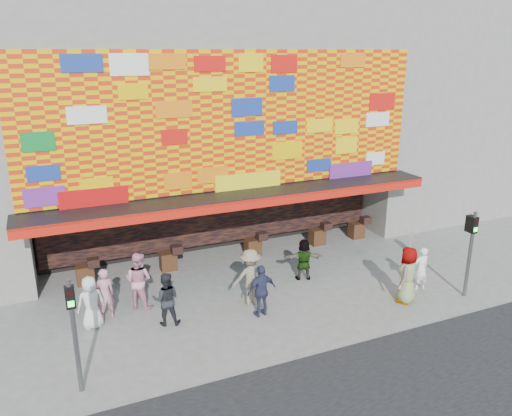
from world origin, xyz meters
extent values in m
plane|color=slate|center=(0.00, 0.00, 0.00)|extent=(90.00, 90.00, 0.00)
cube|color=gray|center=(0.00, 8.00, 6.50)|extent=(15.00, 8.00, 7.00)
cube|color=black|center=(0.00, 9.00, 1.50)|extent=(15.00, 6.00, 3.00)
cube|color=gray|center=(-7.30, 5.00, 1.50)|extent=(0.40, 2.00, 3.00)
cube|color=gray|center=(7.30, 5.00, 1.50)|extent=(0.40, 2.00, 3.00)
cube|color=black|center=(0.00, 3.40, 3.00)|extent=(15.20, 1.60, 0.12)
cube|color=red|center=(0.00, 2.62, 2.85)|extent=(15.20, 0.04, 0.35)
cube|color=#F4AE00|center=(0.00, 3.96, 5.55)|extent=(14.80, 0.08, 4.90)
cube|color=black|center=(0.00, 5.85, 1.55)|extent=(14.00, 0.25, 2.50)
cube|color=gray|center=(13.00, 8.00, 6.00)|extent=(11.00, 8.00, 12.00)
cylinder|color=#59595B|center=(-6.20, -1.50, 1.50)|extent=(0.12, 0.12, 3.00)
cube|color=black|center=(-6.20, -1.50, 2.55)|extent=(0.22, 0.18, 0.55)
cube|color=black|center=(-6.20, -1.59, 2.68)|extent=(0.14, 0.02, 0.14)
cube|color=#19E533|center=(-6.20, -1.59, 2.42)|extent=(0.14, 0.02, 0.14)
cylinder|color=#59595B|center=(6.20, -1.50, 1.50)|extent=(0.12, 0.12, 3.00)
cube|color=black|center=(6.20, -1.50, 2.55)|extent=(0.22, 0.18, 0.55)
cube|color=black|center=(6.20, -1.59, 2.68)|extent=(0.14, 0.02, 0.14)
cube|color=#19E533|center=(6.20, -1.59, 2.42)|extent=(0.14, 0.02, 0.14)
imported|color=silver|center=(-5.59, 1.45, 0.83)|extent=(0.87, 0.63, 1.65)
imported|color=#C78093|center=(-5.15, 1.81, 0.84)|extent=(0.68, 0.52, 1.68)
imported|color=#222328|center=(-3.50, 0.75, 0.84)|extent=(0.96, 0.84, 1.67)
imported|color=gray|center=(-0.67, 0.93, 0.94)|extent=(1.28, 0.82, 1.89)
imported|color=#2D314F|center=(-0.65, 0.07, 0.85)|extent=(1.04, 0.53, 1.70)
imported|color=gray|center=(1.81, 1.85, 0.76)|extent=(1.49, 0.90, 1.53)
imported|color=gray|center=(4.08, -1.03, 0.96)|extent=(1.12, 1.04, 1.92)
imported|color=white|center=(5.14, -0.48, 0.77)|extent=(0.57, 0.38, 1.55)
imported|color=pink|center=(-4.05, 2.14, 0.94)|extent=(1.16, 1.14, 1.88)
imported|color=#D8C388|center=(4.08, -1.03, 2.11)|extent=(1.00, 1.02, 0.81)
cylinder|color=#4C3326|center=(4.08, -1.03, 1.25)|extent=(0.02, 0.02, 1.00)
camera|label=1|loc=(-6.40, -12.66, 7.97)|focal=35.00mm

